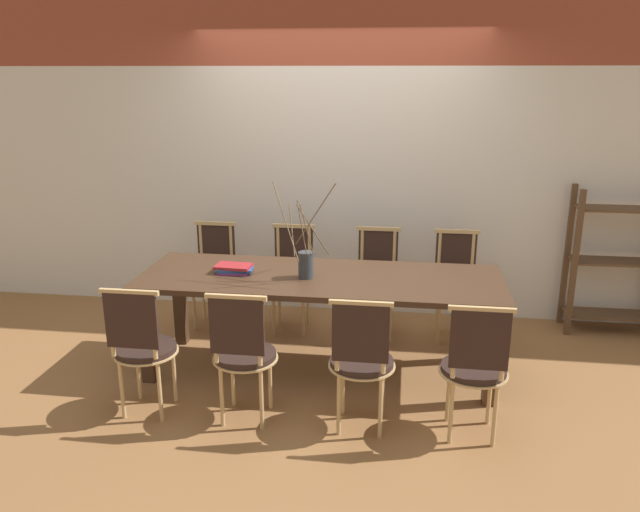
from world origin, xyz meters
TOP-DOWN VIEW (x-y plane):
  - ground_plane at (0.00, 0.00)m, footprint 16.00×16.00m
  - wall_rear at (0.00, 1.29)m, footprint 12.00×0.06m
  - dining_table at (0.00, 0.00)m, footprint 2.60×0.88m
  - chair_near_leftend at (-1.03, -0.76)m, footprint 0.41×0.41m
  - chair_near_left at (-0.38, -0.76)m, footprint 0.41×0.41m
  - chair_near_center at (0.36, -0.76)m, footprint 0.41×0.41m
  - chair_near_right at (1.03, -0.76)m, footprint 0.41×0.41m
  - chair_far_leftend at (-1.04, 0.76)m, footprint 0.41×0.41m
  - chair_far_left at (-0.35, 0.76)m, footprint 0.41×0.41m
  - chair_far_center at (0.37, 0.76)m, footprint 0.41×0.41m
  - chair_far_right at (1.02, 0.76)m, footprint 0.41×0.41m
  - vase_centerpiece at (-0.10, -0.05)m, footprint 0.44×0.44m
  - book_stack at (-0.63, -0.00)m, footprint 0.28×0.21m
  - shelving_rack at (2.35, 1.07)m, footprint 0.76×0.30m

SIDE VIEW (x-z plane):
  - ground_plane at x=0.00m, z-range 0.00..0.00m
  - chair_near_leftend at x=-1.03m, z-range 0.04..0.94m
  - chair_near_left at x=-0.38m, z-range 0.04..0.94m
  - chair_near_center at x=0.36m, z-range 0.04..0.94m
  - chair_near_right at x=1.03m, z-range 0.04..0.94m
  - chair_far_leftend at x=-1.04m, z-range 0.04..0.94m
  - chair_far_left at x=-0.35m, z-range 0.04..0.94m
  - chair_far_center at x=0.37m, z-range 0.04..0.94m
  - chair_far_right at x=1.02m, z-range 0.04..0.94m
  - shelving_rack at x=2.35m, z-range 0.00..1.24m
  - dining_table at x=0.00m, z-range 0.28..1.02m
  - book_stack at x=-0.63m, z-range 0.74..0.80m
  - vase_centerpiece at x=-0.10m, z-range 0.51..1.20m
  - wall_rear at x=0.00m, z-range 0.00..3.20m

